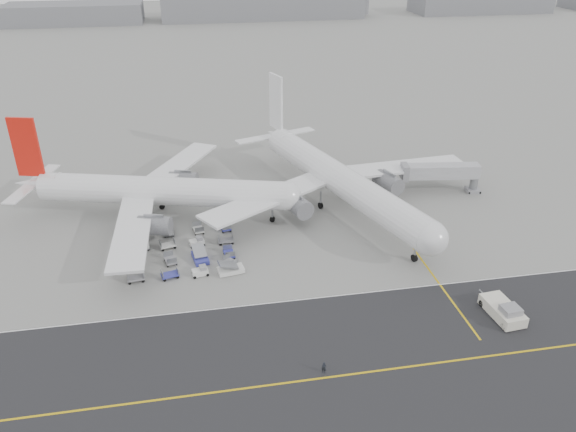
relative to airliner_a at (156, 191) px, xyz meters
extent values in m
plane|color=gray|center=(11.95, -27.58, -5.26)|extent=(700.00, 700.00, 0.00)
cube|color=#262628|center=(16.95, -45.58, -5.25)|extent=(220.00, 32.00, 0.02)
cube|color=gold|center=(16.95, -45.58, -5.23)|extent=(220.00, 0.30, 0.01)
cube|color=silver|center=(16.95, -29.78, -5.23)|extent=(220.00, 0.25, 0.01)
cube|color=gold|center=(41.95, -22.58, -5.24)|extent=(0.30, 40.00, 0.01)
cylinder|color=white|center=(1.32, -0.37, 0.01)|extent=(44.60, 17.04, 5.14)
sphere|color=white|center=(22.93, -6.41, 0.01)|extent=(5.04, 5.04, 5.04)
cone|color=white|center=(-21.34, 5.97, 0.40)|extent=(9.68, 6.82, 4.63)
cube|color=red|center=(-21.87, 6.12, 7.51)|extent=(4.88, 1.81, 10.95)
cube|color=white|center=(-23.35, 1.84, 0.53)|extent=(4.58, 8.57, 0.25)
cube|color=white|center=(-20.92, 10.54, 0.53)|extent=(4.58, 8.57, 0.25)
cube|color=white|center=(-3.38, -13.12, -0.63)|extent=(6.17, 24.77, 0.45)
cube|color=white|center=(3.91, 12.97, -0.63)|extent=(16.93, 24.11, 0.45)
cylinder|color=slate|center=(-0.13, -9.62, -1.92)|extent=(6.13, 4.55, 3.19)
cylinder|color=slate|center=(4.88, 8.30, -1.92)|extent=(6.13, 4.55, 3.19)
cylinder|color=black|center=(20.29, -5.67, -4.78)|extent=(1.07, 0.74, 0.97)
cylinder|color=black|center=(-1.09, -2.90, -4.78)|extent=(1.07, 0.74, 0.97)
cylinder|color=black|center=(0.57, 3.05, -4.78)|extent=(1.07, 0.74, 0.97)
cylinder|color=gray|center=(20.29, -5.67, -3.43)|extent=(0.36, 0.36, 2.70)
cylinder|color=white|center=(33.83, -2.64, 0.45)|extent=(20.63, 47.84, 5.57)
sphere|color=white|center=(41.50, -25.69, 0.45)|extent=(5.46, 5.46, 5.46)
cone|color=white|center=(25.78, 21.52, 0.86)|extent=(7.75, 10.58, 5.01)
cube|color=white|center=(25.59, 22.08, 8.56)|extent=(2.16, 5.22, 11.85)
cube|color=white|center=(20.86, 20.82, 1.00)|extent=(9.27, 5.34, 0.25)
cube|color=white|center=(30.13, 23.91, 1.00)|extent=(9.27, 5.34, 0.25)
cube|color=white|center=(19.54, -6.15, -0.25)|extent=(25.68, 19.29, 0.45)
cube|color=white|center=(47.36, 3.11, -0.25)|extent=(27.03, 7.96, 0.45)
cylinder|color=slate|center=(24.65, -6.95, -1.64)|extent=(5.15, 6.71, 3.45)
cylinder|color=slate|center=(43.76, -0.59, -1.64)|extent=(5.15, 6.71, 3.45)
cylinder|color=black|center=(40.57, -22.88, -4.66)|extent=(0.86, 1.30, 1.21)
cylinder|color=black|center=(30.10, -2.01, -4.66)|extent=(0.86, 1.30, 1.21)
cylinder|color=black|center=(36.44, 0.10, -4.66)|extent=(0.86, 1.30, 1.21)
cylinder|color=gray|center=(40.57, -22.88, -3.20)|extent=(0.36, 0.36, 2.92)
cube|color=silver|center=(47.20, -38.35, -4.33)|extent=(3.88, 7.07, 1.54)
cube|color=gray|center=(47.33, -39.88, -3.17)|extent=(2.60, 2.40, 0.99)
cylinder|color=gray|center=(46.83, -34.20, -4.71)|extent=(0.42, 2.86, 0.18)
cylinder|color=black|center=(46.00, -41.10, -4.77)|extent=(0.52, 1.02, 0.99)
cylinder|color=black|center=(48.85, -40.85, -4.77)|extent=(0.52, 1.02, 0.99)
cylinder|color=black|center=(45.54, -35.85, -4.77)|extent=(0.52, 1.02, 0.99)
cylinder|color=black|center=(48.39, -35.60, -4.77)|extent=(0.52, 1.02, 0.99)
cylinder|color=gray|center=(61.92, -0.27, -3.26)|extent=(1.60, 1.60, 4.01)
cube|color=gray|center=(61.92, -0.27, -4.91)|extent=(2.93, 2.93, 0.70)
cube|color=#B0B0B5|center=(54.97, 0.67, -0.65)|extent=(15.26, 4.80, 2.60)
cube|color=gray|center=(47.82, 1.64, -0.65)|extent=(1.62, 3.34, 3.00)
cylinder|color=black|center=(63.16, 0.68, -4.96)|extent=(0.38, 0.64, 0.60)
imported|color=black|center=(20.50, -44.71, -4.46)|extent=(0.68, 0.55, 1.60)
camera|label=1|loc=(7.14, -94.10, 43.05)|focal=35.00mm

